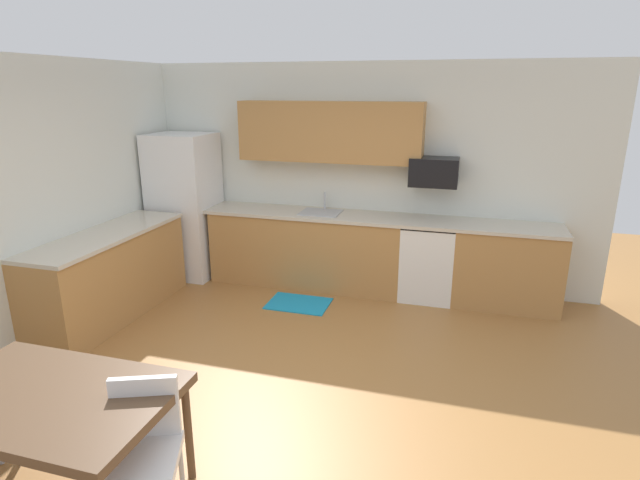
# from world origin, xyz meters

# --- Properties ---
(ground_plane) EXTENTS (12.00, 12.00, 0.00)m
(ground_plane) POSITION_xyz_m (0.00, 0.00, 0.00)
(ground_plane) COLOR #9E6B38
(wall_back) EXTENTS (5.80, 0.10, 2.70)m
(wall_back) POSITION_xyz_m (0.00, 2.65, 1.35)
(wall_back) COLOR silver
(wall_back) RESTS_ON ground
(wall_left) EXTENTS (0.10, 5.80, 2.70)m
(wall_left) POSITION_xyz_m (-2.65, 0.00, 1.35)
(wall_left) COLOR silver
(wall_left) RESTS_ON ground
(cabinet_run_back) EXTENTS (2.39, 0.60, 0.90)m
(cabinet_run_back) POSITION_xyz_m (-0.55, 2.30, 0.45)
(cabinet_run_back) COLOR #AD7A42
(cabinet_run_back) RESTS_ON ground
(cabinet_run_back_right) EXTENTS (1.16, 0.60, 0.90)m
(cabinet_run_back_right) POSITION_xyz_m (1.82, 2.30, 0.45)
(cabinet_run_back_right) COLOR #AD7A42
(cabinet_run_back_right) RESTS_ON ground
(cabinet_run_left) EXTENTS (0.60, 2.00, 0.90)m
(cabinet_run_left) POSITION_xyz_m (-2.30, 0.80, 0.45)
(cabinet_run_left) COLOR #AD7A42
(cabinet_run_left) RESTS_ON ground
(countertop_back) EXTENTS (4.80, 0.64, 0.04)m
(countertop_back) POSITION_xyz_m (0.00, 2.30, 0.92)
(countertop_back) COLOR beige
(countertop_back) RESTS_ON cabinet_run_back
(countertop_left) EXTENTS (0.64, 2.00, 0.04)m
(countertop_left) POSITION_xyz_m (-2.30, 0.80, 0.92)
(countertop_left) COLOR beige
(countertop_left) RESTS_ON cabinet_run_left
(upper_cabinets_back) EXTENTS (2.20, 0.34, 0.70)m
(upper_cabinets_back) POSITION_xyz_m (-0.30, 2.43, 1.90)
(upper_cabinets_back) COLOR #AD7A42
(refrigerator) EXTENTS (0.76, 0.70, 1.85)m
(refrigerator) POSITION_xyz_m (-2.18, 2.22, 0.93)
(refrigerator) COLOR white
(refrigerator) RESTS_ON ground
(oven_range) EXTENTS (0.60, 0.60, 0.91)m
(oven_range) POSITION_xyz_m (0.94, 2.30, 0.46)
(oven_range) COLOR white
(oven_range) RESTS_ON ground
(microwave) EXTENTS (0.54, 0.36, 0.32)m
(microwave) POSITION_xyz_m (0.94, 2.40, 1.48)
(microwave) COLOR black
(sink_basin) EXTENTS (0.48, 0.40, 0.14)m
(sink_basin) POSITION_xyz_m (-0.37, 2.30, 0.88)
(sink_basin) COLOR #A5A8AD
(sink_basin) RESTS_ON countertop_back
(sink_faucet) EXTENTS (0.02, 0.02, 0.24)m
(sink_faucet) POSITION_xyz_m (-0.37, 2.48, 1.04)
(sink_faucet) COLOR #B2B5BA
(sink_faucet) RESTS_ON countertop_back
(dining_table) EXTENTS (1.40, 0.90, 0.74)m
(dining_table) POSITION_xyz_m (-0.88, -1.52, 0.68)
(dining_table) COLOR brown
(dining_table) RESTS_ON ground
(chair_near_table) EXTENTS (0.52, 0.52, 0.85)m
(chair_near_table) POSITION_xyz_m (-0.31, -1.47, 0.50)
(chair_near_table) COLOR white
(chair_near_table) RESTS_ON ground
(floor_mat) EXTENTS (0.70, 0.50, 0.01)m
(floor_mat) POSITION_xyz_m (-0.45, 1.65, 0.01)
(floor_mat) COLOR #198CBF
(floor_mat) RESTS_ON ground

